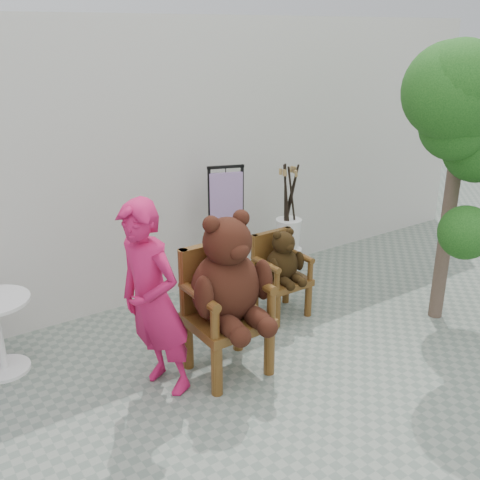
{
  "coord_description": "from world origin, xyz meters",
  "views": [
    {
      "loc": [
        -2.88,
        -2.69,
        2.87
      ],
      "look_at": [
        -0.03,
        1.5,
        0.95
      ],
      "focal_mm": 42.0,
      "sensor_mm": 36.0,
      "label": 1
    }
  ],
  "objects_px": {
    "chair_big": "(227,286)",
    "chair_small": "(281,265)",
    "person": "(154,301)",
    "tree": "(464,110)",
    "display_stand": "(226,248)",
    "stool_bucket": "(288,233)"
  },
  "relations": [
    {
      "from": "chair_big",
      "to": "chair_small",
      "type": "height_order",
      "value": "chair_big"
    },
    {
      "from": "chair_big",
      "to": "person",
      "type": "height_order",
      "value": "person"
    },
    {
      "from": "chair_small",
      "to": "tree",
      "type": "distance_m",
      "value": 2.29
    },
    {
      "from": "chair_big",
      "to": "display_stand",
      "type": "height_order",
      "value": "display_stand"
    },
    {
      "from": "chair_big",
      "to": "tree",
      "type": "height_order",
      "value": "tree"
    },
    {
      "from": "chair_small",
      "to": "stool_bucket",
      "type": "relative_size",
      "value": 0.66
    },
    {
      "from": "person",
      "to": "stool_bucket",
      "type": "relative_size",
      "value": 1.17
    },
    {
      "from": "chair_big",
      "to": "display_stand",
      "type": "xyz_separation_m",
      "value": [
        0.8,
        1.26,
        -0.24
      ]
    },
    {
      "from": "stool_bucket",
      "to": "person",
      "type": "bearing_deg",
      "value": -154.49
    },
    {
      "from": "person",
      "to": "display_stand",
      "type": "height_order",
      "value": "person"
    },
    {
      "from": "chair_big",
      "to": "display_stand",
      "type": "bearing_deg",
      "value": 57.43
    },
    {
      "from": "person",
      "to": "tree",
      "type": "distance_m",
      "value": 3.28
    },
    {
      "from": "chair_small",
      "to": "person",
      "type": "distance_m",
      "value": 1.81
    },
    {
      "from": "tree",
      "to": "display_stand",
      "type": "bearing_deg",
      "value": 131.08
    },
    {
      "from": "tree",
      "to": "chair_small",
      "type": "bearing_deg",
      "value": 140.36
    },
    {
      "from": "chair_big",
      "to": "tree",
      "type": "xyz_separation_m",
      "value": [
        2.3,
        -0.46,
        1.34
      ]
    },
    {
      "from": "person",
      "to": "display_stand",
      "type": "bearing_deg",
      "value": 112.89
    },
    {
      "from": "chair_small",
      "to": "person",
      "type": "bearing_deg",
      "value": -162.74
    },
    {
      "from": "chair_big",
      "to": "stool_bucket",
      "type": "height_order",
      "value": "chair_big"
    },
    {
      "from": "chair_big",
      "to": "person",
      "type": "bearing_deg",
      "value": 175.67
    },
    {
      "from": "chair_small",
      "to": "display_stand",
      "type": "bearing_deg",
      "value": 109.73
    },
    {
      "from": "chair_small",
      "to": "stool_bucket",
      "type": "bearing_deg",
      "value": 45.75
    }
  ]
}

